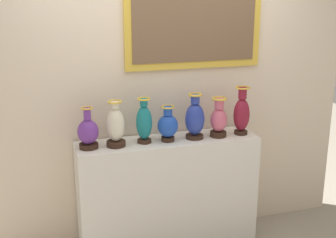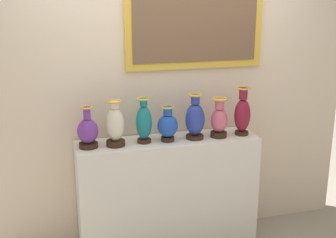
{
  "view_description": "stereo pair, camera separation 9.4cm",
  "coord_description": "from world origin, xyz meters",
  "px_view_note": "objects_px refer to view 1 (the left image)",
  "views": [
    {
      "loc": [
        -1.06,
        -3.41,
        2.2
      ],
      "look_at": [
        0.0,
        0.0,
        1.17
      ],
      "focal_mm": 47.83,
      "sensor_mm": 36.0,
      "label": 1
    },
    {
      "loc": [
        -0.97,
        -3.43,
        2.2
      ],
      "look_at": [
        0.0,
        0.0,
        1.17
      ],
      "focal_mm": 47.83,
      "sensor_mm": 36.0,
      "label": 2
    }
  ],
  "objects_px": {
    "vase_rose": "(219,120)",
    "vase_sapphire": "(168,125)",
    "vase_burgundy": "(242,113)",
    "vase_teal": "(144,122)",
    "vase_violet": "(88,132)",
    "vase_cobalt": "(195,119)",
    "vase_ivory": "(116,126)"
  },
  "relations": [
    {
      "from": "vase_rose",
      "to": "vase_sapphire",
      "type": "bearing_deg",
      "value": 178.47
    },
    {
      "from": "vase_rose",
      "to": "vase_burgundy",
      "type": "height_order",
      "value": "vase_burgundy"
    },
    {
      "from": "vase_teal",
      "to": "vase_sapphire",
      "type": "height_order",
      "value": "vase_teal"
    },
    {
      "from": "vase_violet",
      "to": "vase_teal",
      "type": "height_order",
      "value": "vase_teal"
    },
    {
      "from": "vase_cobalt",
      "to": "vase_burgundy",
      "type": "relative_size",
      "value": 0.93
    },
    {
      "from": "vase_violet",
      "to": "vase_cobalt",
      "type": "height_order",
      "value": "vase_cobalt"
    },
    {
      "from": "vase_teal",
      "to": "vase_sapphire",
      "type": "relative_size",
      "value": 1.26
    },
    {
      "from": "vase_teal",
      "to": "vase_ivory",
      "type": "bearing_deg",
      "value": -176.5
    },
    {
      "from": "vase_violet",
      "to": "vase_sapphire",
      "type": "height_order",
      "value": "vase_violet"
    },
    {
      "from": "vase_violet",
      "to": "vase_ivory",
      "type": "xyz_separation_m",
      "value": [
        0.22,
        -0.02,
        0.04
      ]
    },
    {
      "from": "vase_teal",
      "to": "vase_rose",
      "type": "height_order",
      "value": "vase_teal"
    },
    {
      "from": "vase_violet",
      "to": "vase_rose",
      "type": "xyz_separation_m",
      "value": [
        1.1,
        -0.03,
        0.02
      ]
    },
    {
      "from": "vase_ivory",
      "to": "vase_cobalt",
      "type": "xyz_separation_m",
      "value": [
        0.67,
        -0.0,
        0.0
      ]
    },
    {
      "from": "vase_sapphire",
      "to": "vase_ivory",
      "type": "bearing_deg",
      "value": 179.51
    },
    {
      "from": "vase_sapphire",
      "to": "vase_burgundy",
      "type": "xyz_separation_m",
      "value": [
        0.67,
        -0.01,
        0.05
      ]
    },
    {
      "from": "vase_teal",
      "to": "vase_burgundy",
      "type": "relative_size",
      "value": 0.9
    },
    {
      "from": "vase_violet",
      "to": "vase_teal",
      "type": "bearing_deg",
      "value": -0.15
    },
    {
      "from": "vase_ivory",
      "to": "vase_sapphire",
      "type": "distance_m",
      "value": 0.44
    },
    {
      "from": "vase_sapphire",
      "to": "vase_burgundy",
      "type": "relative_size",
      "value": 0.71
    },
    {
      "from": "vase_violet",
      "to": "vase_ivory",
      "type": "relative_size",
      "value": 0.9
    },
    {
      "from": "vase_cobalt",
      "to": "vase_rose",
      "type": "distance_m",
      "value": 0.21
    },
    {
      "from": "vase_violet",
      "to": "vase_sapphire",
      "type": "relative_size",
      "value": 1.12
    },
    {
      "from": "vase_rose",
      "to": "vase_burgundy",
      "type": "xyz_separation_m",
      "value": [
        0.22,
        0.0,
        0.04
      ]
    },
    {
      "from": "vase_violet",
      "to": "vase_cobalt",
      "type": "relative_size",
      "value": 0.86
    },
    {
      "from": "vase_sapphire",
      "to": "vase_rose",
      "type": "relative_size",
      "value": 0.87
    },
    {
      "from": "vase_violet",
      "to": "vase_rose",
      "type": "relative_size",
      "value": 0.98
    },
    {
      "from": "vase_teal",
      "to": "vase_violet",
      "type": "bearing_deg",
      "value": 179.85
    },
    {
      "from": "vase_ivory",
      "to": "vase_rose",
      "type": "bearing_deg",
      "value": -1.02
    },
    {
      "from": "vase_ivory",
      "to": "vase_rose",
      "type": "distance_m",
      "value": 0.89
    },
    {
      "from": "vase_sapphire",
      "to": "vase_cobalt",
      "type": "xyz_separation_m",
      "value": [
        0.24,
        0.0,
        0.04
      ]
    },
    {
      "from": "vase_burgundy",
      "to": "vase_ivory",
      "type": "bearing_deg",
      "value": 179.36
    },
    {
      "from": "vase_cobalt",
      "to": "vase_rose",
      "type": "height_order",
      "value": "vase_cobalt"
    }
  ]
}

